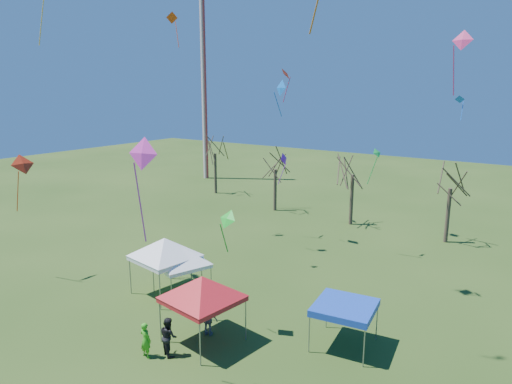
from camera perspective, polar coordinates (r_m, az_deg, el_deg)
ground at (r=22.77m, az=-8.23°, el=-19.81°), size 140.00×140.00×0.00m
radio_mast at (r=63.23m, az=-6.52°, el=12.95°), size 0.70×0.70×25.00m
tree_0 at (r=53.87m, az=-5.17°, el=6.62°), size 3.83×3.83×8.44m
tree_1 at (r=45.89m, az=2.45°, el=4.72°), size 3.42×3.42×7.54m
tree_2 at (r=41.79m, az=12.10°, el=4.34°), size 3.71×3.71×8.18m
tree_3 at (r=39.14m, az=23.33°, el=2.71°), size 3.59×3.59×7.91m
tent_white_west at (r=27.90m, az=-11.36°, el=-6.13°), size 4.58×4.58×4.08m
tent_white_mid at (r=27.74m, az=-9.37°, el=-7.27°), size 3.67×3.67×3.45m
tent_red at (r=22.50m, az=-6.76°, el=-10.96°), size 4.44×4.44×3.95m
tent_blue at (r=22.84m, az=11.04°, el=-14.01°), size 3.11×3.11×2.18m
person_green at (r=22.78m, az=-13.63°, el=-17.52°), size 0.65×0.45×1.72m
person_grey at (r=23.98m, az=-5.99°, el=-15.57°), size 1.08×0.68×1.71m
person_dark at (r=22.69m, az=-10.88°, el=-17.28°), size 1.11×1.00×1.86m
kite_14 at (r=32.45m, az=-27.14°, el=3.09°), size 1.09×1.53×3.73m
kite_19 at (r=36.63m, az=24.14°, el=10.45°), size 0.70×0.50×1.82m
kite_7 at (r=38.98m, az=-10.44°, el=20.56°), size 0.92×1.03×2.76m
kite_13 at (r=37.59m, az=3.53°, el=4.12°), size 0.75×1.04×2.65m
kite_5 at (r=17.94m, az=-14.04°, el=4.51°), size 1.36×0.67×4.28m
kite_2 at (r=42.13m, az=3.76°, el=14.54°), size 1.51×1.49×3.08m
kite_1 at (r=22.38m, az=-3.64°, el=-3.45°), size 1.10×0.77×2.29m
kite_17 at (r=23.46m, az=24.35°, el=16.77°), size 0.98×0.56×2.91m
kite_22 at (r=34.16m, az=14.85°, el=4.58°), size 0.93×1.01×2.69m
kite_11 at (r=36.01m, az=3.08°, el=12.83°), size 1.29×0.93×2.85m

